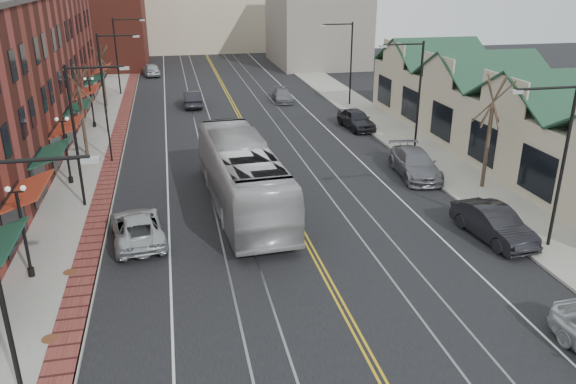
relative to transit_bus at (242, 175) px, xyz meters
name	(u,v)px	position (x,y,z in m)	size (l,w,h in m)	color
ground	(367,353)	(2.57, -14.15, -1.95)	(160.00, 160.00, 0.00)	black
sidewalk_left	(85,183)	(-9.43, 5.85, -1.87)	(4.00, 120.00, 0.15)	gray
sidewalk_right	(432,159)	(14.57, 5.85, -1.87)	(4.00, 120.00, 0.15)	gray
building_right	(511,124)	(20.57, 5.85, 0.35)	(8.00, 36.00, 4.60)	#C1AF94
backdrop_left	(92,15)	(-13.43, 55.85, 5.05)	(14.00, 18.00, 14.00)	maroon
backdrop_mid	(202,22)	(2.57, 70.85, 2.55)	(22.00, 14.00, 9.00)	#C1AF94
backdrop_right	(316,25)	(17.57, 50.85, 3.55)	(12.00, 16.00, 11.00)	slate
streetlight_l_0	(10,259)	(-8.48, -14.15, 3.08)	(3.33, 0.25, 8.00)	black
streetlight_l_1	(82,122)	(-8.48, 1.85, 3.08)	(3.33, 0.25, 8.00)	black
streetlight_l_2	(107,73)	(-8.48, 17.85, 3.08)	(3.33, 0.25, 8.00)	black
streetlight_l_3	(120,48)	(-8.48, 33.85, 3.08)	(3.33, 0.25, 8.00)	black
streetlight_r_0	(557,151)	(13.61, -8.15, 3.08)	(3.33, 0.25, 8.00)	black
streetlight_r_1	(414,86)	(13.61, 7.85, 3.08)	(3.33, 0.25, 8.00)	black
streetlight_r_2	(347,55)	(13.61, 23.85, 3.08)	(3.33, 0.25, 8.00)	black
lamppost_l_1	(24,234)	(-10.23, -6.15, 0.26)	(0.84, 0.28, 4.27)	black
lamppost_l_2	(67,152)	(-10.23, 5.85, 0.26)	(0.84, 0.28, 4.27)	black
lamppost_l_3	(92,103)	(-10.23, 19.85, 0.26)	(0.84, 0.28, 4.27)	black
tree_left_near	(81,109)	(-9.93, 11.85, 1.57)	(1.78, 1.37, 6.48)	#382B21
tree_left_far	(103,75)	(-9.93, 27.85, 1.33)	(1.66, 1.28, 6.02)	#382B21
tree_right_mid	(489,130)	(15.07, -0.15, 1.80)	(1.90, 1.46, 6.93)	#382B21
manhole_mid	(50,339)	(-8.63, -11.15, -1.79)	(0.60, 0.60, 0.02)	#592D19
manhole_far	(70,272)	(-8.63, -6.15, -1.79)	(0.60, 0.60, 0.02)	#592D19
traffic_signal	(108,131)	(-8.03, 9.85, 0.40)	(0.18, 0.15, 3.80)	black
transit_bus	(242,175)	(0.00, 0.00, 0.00)	(3.27, 13.98, 3.89)	#BABABC
parked_suv	(137,227)	(-5.74, -3.25, -1.21)	(2.46, 5.33, 1.48)	#AFB4B7
parked_car_b	(494,224)	(11.87, -6.72, -1.10)	(1.79, 5.13, 1.69)	black
parked_car_c	(415,164)	(11.87, 2.90, -1.10)	(2.39, 5.87, 1.70)	slate
parked_car_d	(356,119)	(11.87, 15.14, -1.11)	(1.98, 4.93, 1.68)	black
distant_car_left	(193,99)	(-1.48, 26.56, -1.15)	(1.69, 4.85, 1.60)	black
distant_car_right	(283,95)	(7.80, 26.97, -1.30)	(1.80, 4.44, 1.29)	slate
distant_car_far	(151,69)	(-5.81, 45.55, -1.13)	(1.93, 4.81, 1.64)	#A9ACB1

